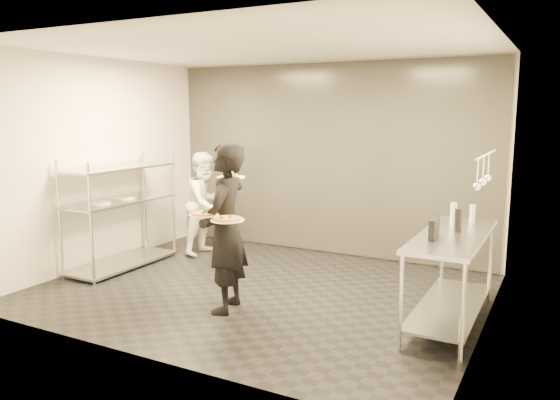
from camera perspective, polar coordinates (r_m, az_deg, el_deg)
The scene contains 13 objects.
room_shell at distance 7.27m, azimuth 2.44°, elevation 3.82°, with size 5.00×4.00×2.80m.
pass_rack at distance 7.62m, azimuth -16.34°, elevation -1.08°, with size 0.60×1.60×1.50m.
prep_counter at distance 5.63m, azimuth 17.49°, elevation -6.29°, with size 0.60×1.80×0.92m.
utensil_rail at distance 5.42m, azimuth 20.54°, elevation 2.89°, with size 0.07×1.20×0.31m.
waiter at distance 5.71m, azimuth -5.73°, elevation -2.96°, with size 0.65×0.43×1.78m, color black.
chef at distance 8.07m, azimuth -7.81°, elevation -0.34°, with size 0.73×0.57×1.50m, color white.
pizza_plate_near at distance 5.56m, azimuth -7.95°, elevation -1.44°, with size 0.31×0.31×0.05m.
pizza_plate_far at distance 5.41m, azimuth -5.52°, elevation -2.00°, with size 0.34×0.34×0.05m.
salad_plate at distance 5.91m, azimuth -5.15°, elevation 2.56°, with size 0.30×0.30×0.07m.
pos_monitor at distance 5.27m, azimuth 15.80°, elevation -2.90°, with size 0.05×0.27×0.19m, color black.
bottle_green at distance 5.95m, azimuth 17.67°, elevation -1.38°, with size 0.07×0.07×0.24m, color #92A092.
bottle_clear at distance 6.12m, azimuth 19.46°, elevation -1.37°, with size 0.06×0.06×0.20m, color #92A092.
bottle_dark at distance 5.62m, azimuth 18.11°, elevation -2.03°, with size 0.07×0.07×0.23m, color black.
Camera 1 is at (3.12, -5.35, 2.10)m, focal length 35.00 mm.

